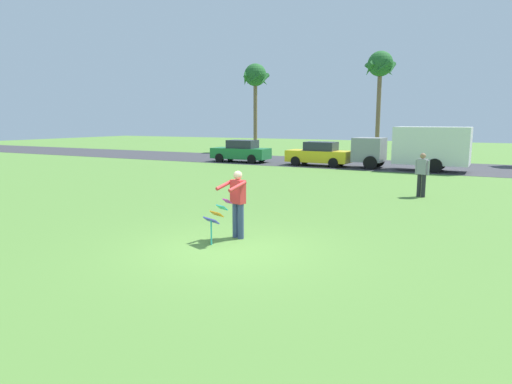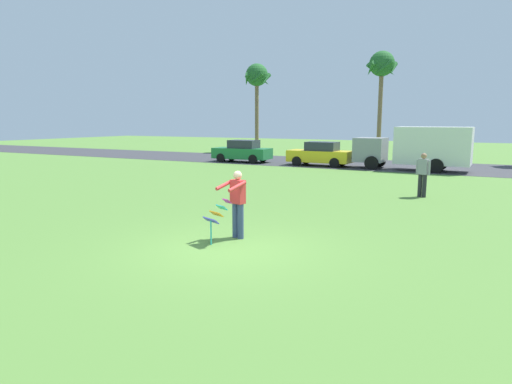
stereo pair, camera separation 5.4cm
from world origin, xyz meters
The scene contains 10 objects.
ground_plane centered at (0.00, 0.00, 0.00)m, with size 120.00×120.00×0.00m, color #568438.
road_strip centered at (0.00, 21.90, 0.01)m, with size 120.00×8.00×0.01m, color #38383D.
person_kite_flyer centered at (-0.29, 0.94, 0.95)m, with size 0.66×0.74×1.73m.
kite_held centered at (-0.48, 0.25, 0.71)m, with size 0.58×0.72×1.08m.
parked_car_green centered at (-10.51, 19.50, 0.77)m, with size 4.24×1.91×1.60m.
parked_car_yellow centered at (-4.56, 19.50, 0.77)m, with size 4.23×1.89×1.60m.
parked_truck_grey_van centered at (1.59, 19.50, 1.41)m, with size 6.76×2.27×2.62m.
palm_tree_left_near centered at (-14.59, 29.70, 6.93)m, with size 2.58×2.71×8.33m.
palm_tree_right_near centered at (-3.07, 30.27, 7.33)m, with size 2.58×2.71×8.76m.
person_walker_near centered at (3.08, 9.65, 0.93)m, with size 0.55×0.32×1.73m.
Camera 1 is at (5.15, -8.63, 2.97)m, focal length 31.06 mm.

